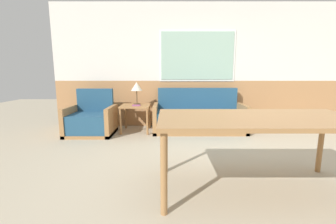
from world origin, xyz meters
The scene contains 8 objects.
ground_plane centered at (0.00, 0.00, 0.00)m, with size 16.00×16.00×0.00m, color #B2A58C.
wall_back centered at (-0.02, 2.63, 1.36)m, with size 7.20×0.09×2.70m.
couch centered at (-0.42, 2.12, 0.27)m, with size 1.88×0.78×0.88m.
armchair centered at (-2.59, 1.90, 0.26)m, with size 0.90×0.77×0.88m.
side_table centered at (-1.73, 2.09, 0.47)m, with size 0.59×0.59×0.55m.
table_lamp centered at (-1.72, 2.19, 0.91)m, with size 0.24×0.24×0.46m.
book_stack centered at (-1.70, 1.99, 0.56)m, with size 0.17×0.14×0.02m.
dining_table centered at (-0.16, -0.29, 0.71)m, with size 2.01×0.97×0.77m.
Camera 1 is at (-1.06, -2.48, 1.20)m, focal length 24.00 mm.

